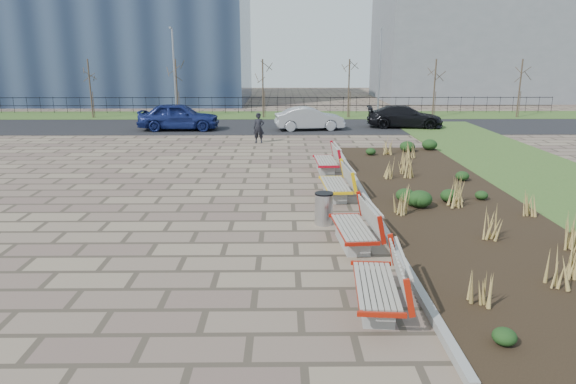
{
  "coord_description": "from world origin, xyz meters",
  "views": [
    {
      "loc": [
        1.36,
        -9.9,
        4.38
      ],
      "look_at": [
        1.5,
        3.0,
        0.9
      ],
      "focal_mm": 32.0,
      "sensor_mm": 36.0,
      "label": 1
    }
  ],
  "objects_px": {
    "car_blue": "(179,116)",
    "car_silver": "(309,119)",
    "bench_b": "(353,225)",
    "car_black": "(405,117)",
    "bench_a": "(376,282)",
    "pedestrian": "(259,128)",
    "litter_bin": "(324,209)",
    "bench_d": "(325,159)",
    "lamp_east": "(379,74)",
    "lamp_west": "(174,74)",
    "bench_c": "(335,182)"
  },
  "relations": [
    {
      "from": "bench_c",
      "to": "lamp_east",
      "type": "bearing_deg",
      "value": 73.33
    },
    {
      "from": "bench_c",
      "to": "lamp_east",
      "type": "xyz_separation_m",
      "value": [
        5.0,
        20.36,
        2.54
      ]
    },
    {
      "from": "bench_b",
      "to": "lamp_west",
      "type": "bearing_deg",
      "value": 105.66
    },
    {
      "from": "bench_b",
      "to": "car_black",
      "type": "bearing_deg",
      "value": 69.24
    },
    {
      "from": "lamp_west",
      "to": "lamp_east",
      "type": "height_order",
      "value": "same"
    },
    {
      "from": "bench_b",
      "to": "lamp_west",
      "type": "relative_size",
      "value": 0.35
    },
    {
      "from": "bench_d",
      "to": "lamp_east",
      "type": "bearing_deg",
      "value": 71.21
    },
    {
      "from": "bench_a",
      "to": "car_black",
      "type": "xyz_separation_m",
      "value": [
        5.81,
        23.01,
        0.18
      ]
    },
    {
      "from": "litter_bin",
      "to": "bench_d",
      "type": "bearing_deg",
      "value": 84.96
    },
    {
      "from": "lamp_west",
      "to": "car_black",
      "type": "bearing_deg",
      "value": -17.29
    },
    {
      "from": "bench_b",
      "to": "bench_c",
      "type": "relative_size",
      "value": 1.0
    },
    {
      "from": "litter_bin",
      "to": "lamp_west",
      "type": "relative_size",
      "value": 0.14
    },
    {
      "from": "litter_bin",
      "to": "bench_b",
      "type": "bearing_deg",
      "value": -70.63
    },
    {
      "from": "car_silver",
      "to": "car_blue",
      "type": "bearing_deg",
      "value": 81.95
    },
    {
      "from": "pedestrian",
      "to": "bench_d",
      "type": "bearing_deg",
      "value": -65.63
    },
    {
      "from": "bench_d",
      "to": "car_blue",
      "type": "bearing_deg",
      "value": 122.62
    },
    {
      "from": "lamp_west",
      "to": "bench_b",
      "type": "bearing_deg",
      "value": -69.84
    },
    {
      "from": "bench_a",
      "to": "car_blue",
      "type": "bearing_deg",
      "value": 113.98
    },
    {
      "from": "pedestrian",
      "to": "car_black",
      "type": "distance_m",
      "value": 10.21
    },
    {
      "from": "car_silver",
      "to": "litter_bin",
      "type": "bearing_deg",
      "value": 170.73
    },
    {
      "from": "lamp_west",
      "to": "lamp_east",
      "type": "distance_m",
      "value": 14.0
    },
    {
      "from": "litter_bin",
      "to": "car_blue",
      "type": "distance_m",
      "value": 18.87
    },
    {
      "from": "car_silver",
      "to": "lamp_east",
      "type": "relative_size",
      "value": 0.67
    },
    {
      "from": "bench_b",
      "to": "car_blue",
      "type": "distance_m",
      "value": 20.53
    },
    {
      "from": "bench_a",
      "to": "lamp_west",
      "type": "bearing_deg",
      "value": 112.71
    },
    {
      "from": "litter_bin",
      "to": "lamp_west",
      "type": "height_order",
      "value": "lamp_west"
    },
    {
      "from": "car_blue",
      "to": "lamp_east",
      "type": "distance_m",
      "value": 14.07
    },
    {
      "from": "lamp_west",
      "to": "lamp_east",
      "type": "xyz_separation_m",
      "value": [
        14.0,
        0.0,
        0.0
      ]
    },
    {
      "from": "car_blue",
      "to": "car_black",
      "type": "distance_m",
      "value": 13.59
    },
    {
      "from": "bench_d",
      "to": "pedestrian",
      "type": "relative_size",
      "value": 1.38
    },
    {
      "from": "bench_d",
      "to": "lamp_east",
      "type": "distance_m",
      "value": 17.61
    },
    {
      "from": "litter_bin",
      "to": "pedestrian",
      "type": "distance_m",
      "value": 13.12
    },
    {
      "from": "litter_bin",
      "to": "pedestrian",
      "type": "relative_size",
      "value": 0.55
    },
    {
      "from": "bench_a",
      "to": "bench_d",
      "type": "bearing_deg",
      "value": 94.66
    },
    {
      "from": "car_blue",
      "to": "car_silver",
      "type": "relative_size",
      "value": 1.16
    },
    {
      "from": "bench_a",
      "to": "bench_d",
      "type": "height_order",
      "value": "same"
    },
    {
      "from": "pedestrian",
      "to": "car_blue",
      "type": "height_order",
      "value": "car_blue"
    },
    {
      "from": "car_blue",
      "to": "lamp_east",
      "type": "relative_size",
      "value": 0.78
    },
    {
      "from": "bench_b",
      "to": "lamp_east",
      "type": "distance_m",
      "value": 25.15
    },
    {
      "from": "pedestrian",
      "to": "lamp_west",
      "type": "distance_m",
      "value": 11.99
    },
    {
      "from": "bench_b",
      "to": "car_black",
      "type": "xyz_separation_m",
      "value": [
        5.81,
        19.91,
        0.18
      ]
    },
    {
      "from": "car_blue",
      "to": "lamp_east",
      "type": "height_order",
      "value": "lamp_east"
    },
    {
      "from": "bench_c",
      "to": "lamp_east",
      "type": "height_order",
      "value": "lamp_east"
    },
    {
      "from": "car_silver",
      "to": "pedestrian",
      "type": "bearing_deg",
      "value": 140.35
    },
    {
      "from": "bench_a",
      "to": "pedestrian",
      "type": "xyz_separation_m",
      "value": [
        -2.84,
        17.58,
        0.26
      ]
    },
    {
      "from": "car_blue",
      "to": "litter_bin",
      "type": "bearing_deg",
      "value": -158.4
    },
    {
      "from": "bench_b",
      "to": "car_silver",
      "type": "relative_size",
      "value": 0.52
    },
    {
      "from": "bench_b",
      "to": "lamp_west",
      "type": "height_order",
      "value": "lamp_west"
    },
    {
      "from": "bench_c",
      "to": "lamp_west",
      "type": "relative_size",
      "value": 0.35
    },
    {
      "from": "car_blue",
      "to": "car_silver",
      "type": "distance_m",
      "value": 7.71
    }
  ]
}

